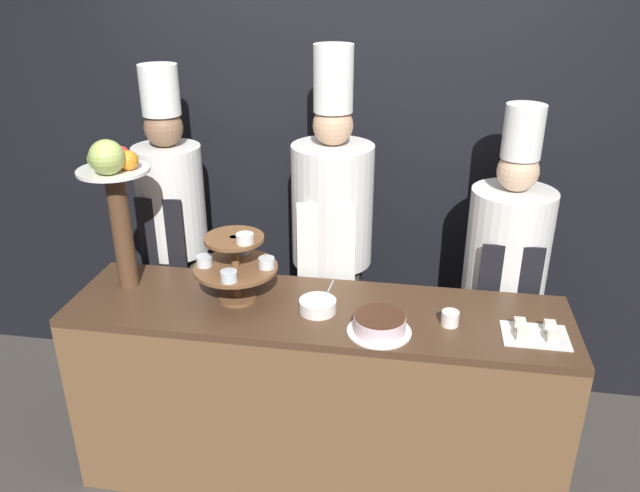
{
  "coord_description": "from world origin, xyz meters",
  "views": [
    {
      "loc": [
        0.4,
        -2.03,
        2.29
      ],
      "look_at": [
        0.0,
        0.38,
        1.18
      ],
      "focal_mm": 35.0,
      "sensor_mm": 36.0,
      "label": 1
    }
  ],
  "objects": [
    {
      "name": "wall_back",
      "position": [
        0.0,
        1.19,
        1.4
      ],
      "size": [
        10.0,
        0.06,
        2.8
      ],
      "color": "black",
      "rests_on": "ground_plane"
    },
    {
      "name": "buffet_counter",
      "position": [
        0.0,
        0.28,
        0.46
      ],
      "size": [
        2.17,
        0.56,
        0.93
      ],
      "color": "brown",
      "rests_on": "ground_plane"
    },
    {
      "name": "tiered_stand",
      "position": [
        -0.35,
        0.3,
        1.11
      ],
      "size": [
        0.37,
        0.37,
        0.34
      ],
      "color": "brown",
      "rests_on": "buffet_counter"
    },
    {
      "name": "fruit_pedestal",
      "position": [
        -0.88,
        0.33,
        1.39
      ],
      "size": [
        0.31,
        0.31,
        0.71
      ],
      "color": "brown",
      "rests_on": "buffet_counter"
    },
    {
      "name": "cake_round",
      "position": [
        0.28,
        0.13,
        0.96
      ],
      "size": [
        0.26,
        0.26,
        0.08
      ],
      "color": "white",
      "rests_on": "buffet_counter"
    },
    {
      "name": "cup_white",
      "position": [
        0.57,
        0.24,
        0.96
      ],
      "size": [
        0.07,
        0.07,
        0.06
      ],
      "color": "white",
      "rests_on": "buffet_counter"
    },
    {
      "name": "cake_square_tray",
      "position": [
        0.9,
        0.2,
        0.94
      ],
      "size": [
        0.26,
        0.19,
        0.05
      ],
      "color": "white",
      "rests_on": "buffet_counter"
    },
    {
      "name": "serving_bowl_near",
      "position": [
        0.01,
        0.26,
        0.95
      ],
      "size": [
        0.16,
        0.16,
        0.16
      ],
      "color": "white",
      "rests_on": "buffet_counter"
    },
    {
      "name": "chef_left",
      "position": [
        -0.84,
        0.81,
        1.03
      ],
      "size": [
        0.34,
        0.34,
        1.86
      ],
      "color": "#38332D",
      "rests_on": "ground_plane"
    },
    {
      "name": "chef_center_left",
      "position": [
        -0.01,
        0.81,
        1.05
      ],
      "size": [
        0.4,
        0.4,
        1.96
      ],
      "color": "#38332D",
      "rests_on": "ground_plane"
    },
    {
      "name": "chef_center_right",
      "position": [
        0.84,
        0.81,
        0.92
      ],
      "size": [
        0.4,
        0.4,
        1.73
      ],
      "color": "#38332D",
      "rests_on": "ground_plane"
    }
  ]
}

